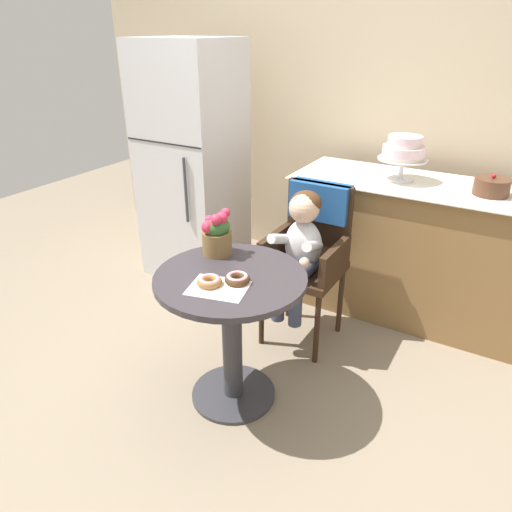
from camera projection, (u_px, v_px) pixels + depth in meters
ground_plane at (234, 394)px, 2.51m from camera, size 8.00×8.00×0.00m
back_wall at (371, 91)px, 3.35m from camera, size 4.80×0.10×2.70m
cafe_table at (231, 314)px, 2.29m from camera, size 0.72×0.72×0.72m
wicker_chair at (312, 238)px, 2.78m from camera, size 0.42×0.45×0.95m
seated_child at (301, 242)px, 2.64m from camera, size 0.27×0.32×0.73m
paper_napkin at (218, 288)px, 2.09m from camera, size 0.30×0.25×0.00m
donut_front at (209, 281)px, 2.10m from camera, size 0.11×0.11×0.04m
donut_mid at (237, 278)px, 2.12m from camera, size 0.12×0.12×0.04m
flower_vase at (216, 232)px, 2.36m from camera, size 0.15×0.15×0.23m
display_counter at (412, 250)px, 3.07m from camera, size 1.56×0.62×0.90m
tiered_cake_stand at (404, 151)px, 2.86m from camera, size 0.30×0.30×0.27m
round_layer_cake at (492, 187)px, 2.66m from camera, size 0.20×0.20×0.12m
refrigerator at (193, 164)px, 3.47m from camera, size 0.64×0.63×1.70m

